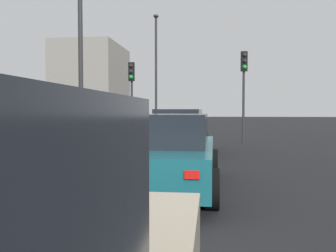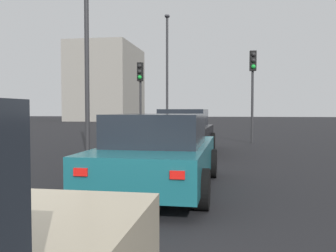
# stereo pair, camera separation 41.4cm
# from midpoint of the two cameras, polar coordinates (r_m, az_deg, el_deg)

# --- Properties ---
(car_black_lead) EXTENTS (4.58, 2.06, 1.56)m
(car_black_lead) POSITION_cam_midpoint_polar(r_m,az_deg,el_deg) (13.12, 0.86, -0.90)
(car_black_lead) COLOR black
(car_black_lead) RESTS_ON ground_plane
(car_teal_second) EXTENTS (4.43, 2.12, 1.45)m
(car_teal_second) POSITION_cam_midpoint_polar(r_m,az_deg,el_deg) (7.03, -2.37, -4.20)
(car_teal_second) COLOR #19606B
(car_teal_second) RESTS_ON ground_plane
(traffic_light_near_left) EXTENTS (0.33, 0.30, 4.20)m
(traffic_light_near_left) POSITION_cam_midpoint_polar(r_m,az_deg,el_deg) (17.19, 11.07, 7.43)
(traffic_light_near_left) COLOR #2D2D30
(traffic_light_near_left) RESTS_ON ground_plane
(traffic_light_near_right) EXTENTS (0.32, 0.29, 3.83)m
(traffic_light_near_right) POSITION_cam_midpoint_polar(r_m,az_deg,el_deg) (17.95, -6.37, 6.44)
(traffic_light_near_right) COLOR #2D2D30
(traffic_light_near_right) RESTS_ON ground_plane
(street_lamp_kerbside) EXTENTS (0.56, 0.36, 7.70)m
(street_lamp_kerbside) POSITION_cam_midpoint_polar(r_m,az_deg,el_deg) (13.55, -14.39, 15.12)
(street_lamp_kerbside) COLOR #2D2D30
(street_lamp_kerbside) RESTS_ON ground_plane
(street_lamp_far) EXTENTS (0.56, 0.36, 8.04)m
(street_lamp_far) POSITION_cam_midpoint_polar(r_m,az_deg,el_deg) (25.39, -2.35, 9.65)
(street_lamp_far) COLOR #2D2D30
(street_lamp_far) RESTS_ON ground_plane
(building_facade_left) EXTENTS (12.46, 8.36, 10.83)m
(building_facade_left) POSITION_cam_midpoint_polar(r_m,az_deg,el_deg) (54.63, -11.93, 6.54)
(building_facade_left) COLOR gray
(building_facade_left) RESTS_ON ground_plane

